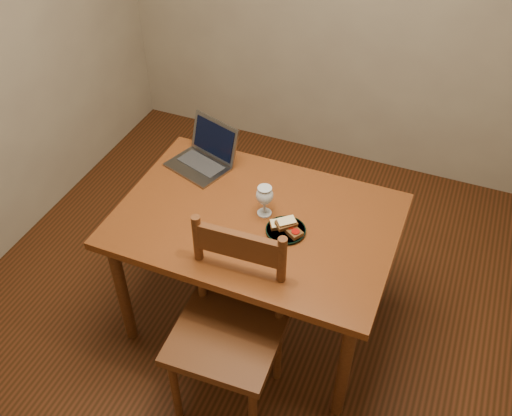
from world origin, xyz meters
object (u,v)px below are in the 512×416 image
at_px(chair, 228,324).
at_px(plate, 286,231).
at_px(milk_glass, 265,201).
at_px(laptop, 206,153).
at_px(table, 256,231).

xyz_separation_m(chair, plate, (0.10, 0.43, 0.21)).
xyz_separation_m(milk_glass, laptop, (-0.43, 0.25, -0.02)).
xyz_separation_m(table, chair, (0.06, -0.47, -0.12)).
distance_m(table, laptop, 0.52).
bearing_deg(milk_glass, table, -118.79).
xyz_separation_m(plate, milk_glass, (-0.14, 0.08, 0.07)).
xyz_separation_m(table, plate, (0.16, -0.04, 0.09)).
relative_size(plate, milk_glass, 1.16).
xyz_separation_m(table, laptop, (-0.41, 0.29, 0.14)).
bearing_deg(chair, table, 94.57).
distance_m(plate, milk_glass, 0.17).
relative_size(milk_glass, laptop, 0.43).
height_order(plate, milk_glass, milk_glass).
bearing_deg(plate, table, 166.94).
distance_m(plate, laptop, 0.66).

